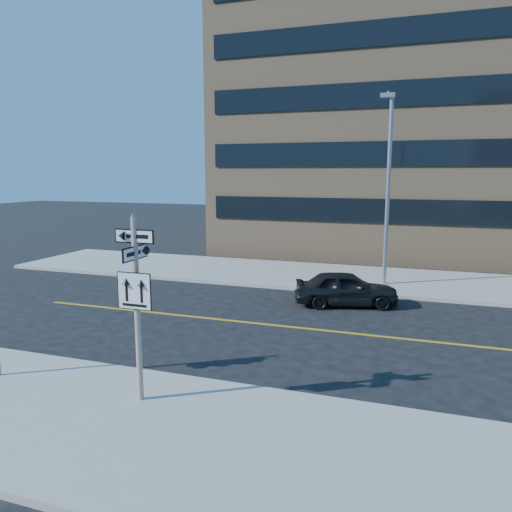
% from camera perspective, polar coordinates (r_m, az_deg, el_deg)
% --- Properties ---
extents(ground, '(120.00, 120.00, 0.00)m').
position_cam_1_polar(ground, '(13.70, -7.30, -12.19)').
color(ground, black).
rests_on(ground, ground).
extents(sign_pole, '(0.92, 0.92, 4.06)m').
position_cam_1_polar(sign_pole, '(10.87, -13.50, -4.68)').
color(sign_pole, silver).
rests_on(sign_pole, near_sidewalk).
extents(parked_car_a, '(2.62, 4.19, 1.33)m').
position_cam_1_polar(parked_car_a, '(19.40, 10.25, -3.67)').
color(parked_car_a, black).
rests_on(parked_car_a, ground).
extents(streetlight_a, '(0.55, 2.25, 8.00)m').
position_cam_1_polar(streetlight_a, '(22.17, 14.86, 8.48)').
color(streetlight_a, gray).
rests_on(streetlight_a, far_sidewalk).
extents(building_brick, '(18.00, 18.00, 18.00)m').
position_cam_1_polar(building_brick, '(36.75, 13.77, 15.49)').
color(building_brick, tan).
rests_on(building_brick, ground).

